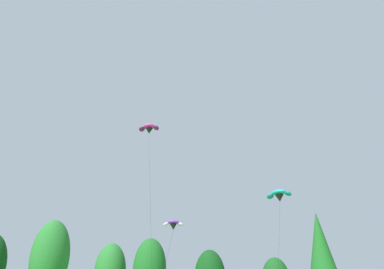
% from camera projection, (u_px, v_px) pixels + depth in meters
% --- Properties ---
extents(treeline_tree_c, '(5.50, 5.50, 13.71)m').
position_uv_depth(treeline_tree_c, '(50.00, 258.00, 52.25)').
color(treeline_tree_c, '#472D19').
rests_on(treeline_tree_c, ground_plane).
extents(treeline_tree_e, '(4.79, 4.79, 11.09)m').
position_uv_depth(treeline_tree_e, '(150.00, 269.00, 51.90)').
color(treeline_tree_e, '#472D19').
rests_on(treeline_tree_e, ground_plane).
extents(treeline_tree_h, '(4.85, 4.85, 14.79)m').
position_uv_depth(treeline_tree_h, '(321.00, 250.00, 52.03)').
color(treeline_tree_h, '#472D19').
rests_on(treeline_tree_h, ground_plane).
extents(parafoil_kite_high_magenta, '(6.13, 20.83, 23.73)m').
position_uv_depth(parafoil_kite_high_magenta, '(149.00, 129.00, 50.47)').
color(parafoil_kite_high_magenta, '#D12893').
extents(parafoil_kite_mid_teal, '(6.28, 19.41, 14.48)m').
position_uv_depth(parafoil_kite_mid_teal, '(279.00, 195.00, 45.86)').
color(parafoil_kite_mid_teal, teal).
extents(parafoil_kite_far_purple, '(2.62, 19.41, 9.96)m').
position_uv_depth(parafoil_kite_far_purple, '(173.00, 225.00, 43.48)').
color(parafoil_kite_far_purple, purple).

